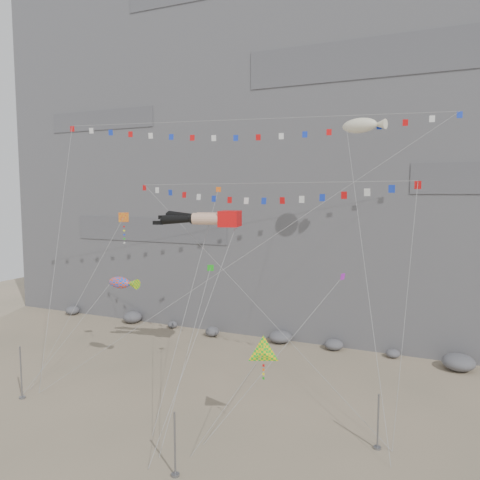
{
  "coord_description": "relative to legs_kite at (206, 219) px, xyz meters",
  "views": [
    {
      "loc": [
        16.25,
        -31.24,
        16.55
      ],
      "look_at": [
        -1.4,
        9.0,
        12.17
      ],
      "focal_mm": 35.0,
      "sensor_mm": 36.0,
      "label": 1
    }
  ],
  "objects": [
    {
      "name": "delta_kite",
      "position": [
        8.39,
        -8.25,
        -8.06
      ],
      "size": [
        4.96,
        3.61,
        8.25
      ],
      "color": "yellow",
      "rests_on": "ground"
    },
    {
      "name": "ground",
      "position": [
        2.45,
        -4.21,
        -14.41
      ],
      "size": [
        120.0,
        120.0,
        0.0
      ],
      "primitive_type": "plane",
      "color": "gray",
      "rests_on": "ground"
    },
    {
      "name": "harlequin_kite",
      "position": [
        -6.55,
        -2.84,
        0.04
      ],
      "size": [
        7.25,
        5.96,
        16.52
      ],
      "color": "red",
      "rests_on": "ground"
    },
    {
      "name": "anchor_pole_right",
      "position": [
        15.28,
        -5.39,
        -12.58
      ],
      "size": [
        0.12,
        0.12,
        3.67
      ],
      "primitive_type": "cylinder",
      "color": "slate",
      "rests_on": "ground"
    },
    {
      "name": "flag_banner_lower",
      "position": [
        4.01,
        1.2,
        2.96
      ],
      "size": [
        25.92,
        9.32,
        22.23
      ],
      "color": "red",
      "rests_on": "ground"
    },
    {
      "name": "small_kite_c",
      "position": [
        1.32,
        -1.96,
        -4.1
      ],
      "size": [
        2.23,
        10.89,
        14.71
      ],
      "color": "green",
      "rests_on": "ground"
    },
    {
      "name": "small_kite_b",
      "position": [
        11.55,
        0.11,
        -4.43
      ],
      "size": [
        7.58,
        10.51,
        15.78
      ],
      "color": "purple",
      "rests_on": "ground"
    },
    {
      "name": "blimp_windsock",
      "position": [
        11.52,
        7.05,
        8.03
      ],
      "size": [
        7.09,
        15.76,
        27.11
      ],
      "color": "#F4EBC9",
      "rests_on": "ground"
    },
    {
      "name": "legs_kite",
      "position": [
        0.0,
        0.0,
        0.0
      ],
      "size": [
        7.69,
        15.15,
        19.94
      ],
      "rotation": [
        0.0,
        0.0,
        0.22
      ],
      "color": "red",
      "rests_on": "ground"
    },
    {
      "name": "cliff",
      "position": [
        2.45,
        27.79,
        10.59
      ],
      "size": [
        80.0,
        28.0,
        50.0
      ],
      "primitive_type": "cube",
      "color": "slate",
      "rests_on": "ground"
    },
    {
      "name": "flag_banner_upper",
      "position": [
        1.48,
        5.36,
        8.96
      ],
      "size": [
        36.04,
        16.7,
        29.92
      ],
      "color": "red",
      "rests_on": "ground"
    },
    {
      "name": "talus_boulders",
      "position": [
        2.45,
        12.79,
        -13.81
      ],
      "size": [
        60.0,
        3.0,
        1.2
      ],
      "primitive_type": null,
      "color": "slate",
      "rests_on": "ground"
    },
    {
      "name": "anchor_pole_left",
      "position": [
        -12.11,
        -9.2,
        -12.25
      ],
      "size": [
        0.12,
        0.12,
        4.33
      ],
      "primitive_type": "cylinder",
      "color": "slate",
      "rests_on": "ground"
    },
    {
      "name": "anchor_pole_center",
      "position": [
        4.79,
        -13.21,
        -12.45
      ],
      "size": [
        0.12,
        0.12,
        3.92
      ],
      "primitive_type": "cylinder",
      "color": "slate",
      "rests_on": "ground"
    },
    {
      "name": "small_kite_a",
      "position": [
        -0.73,
        3.53,
        2.01
      ],
      "size": [
        2.36,
        14.52,
        21.95
      ],
      "color": "orange",
      "rests_on": "ground"
    },
    {
      "name": "fish_windsock",
      "position": [
        -7.59,
        -2.25,
        -5.77
      ],
      "size": [
        6.88,
        7.4,
        11.93
      ],
      "color": "#FF460D",
      "rests_on": "ground"
    }
  ]
}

